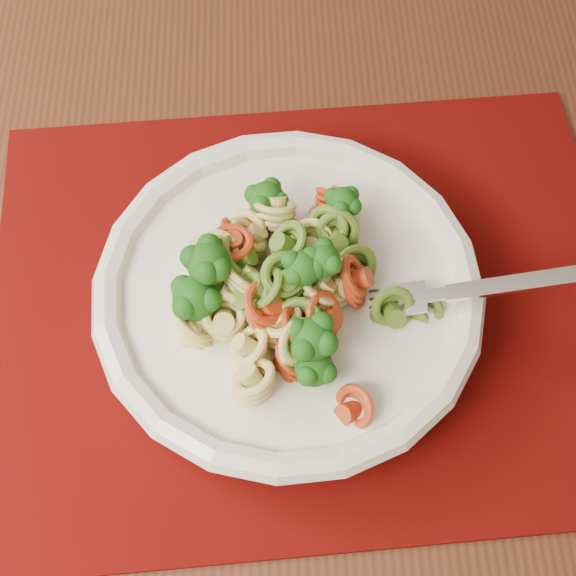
% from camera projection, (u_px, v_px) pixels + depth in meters
% --- Properties ---
extents(dining_table, '(1.50, 1.25, 0.75)m').
position_uv_depth(dining_table, '(340.00, 284.00, 0.69)').
color(dining_table, '#4D2515').
rests_on(dining_table, ground).
extents(placemat, '(0.54, 0.49, 0.00)m').
position_uv_depth(placemat, '(309.00, 301.00, 0.55)').
color(placemat, '#4F0303').
rests_on(placemat, dining_table).
extents(pasta_bowl, '(0.25, 0.25, 0.05)m').
position_uv_depth(pasta_bowl, '(288.00, 296.00, 0.52)').
color(pasta_bowl, white).
rests_on(pasta_bowl, placemat).
extents(pasta_broccoli_heap, '(0.21, 0.21, 0.06)m').
position_uv_depth(pasta_broccoli_heap, '(288.00, 283.00, 0.50)').
color(pasta_broccoli_heap, '#CDBD65').
rests_on(pasta_broccoli_heap, pasta_bowl).
extents(fork, '(0.18, 0.08, 0.08)m').
position_uv_depth(fork, '(406.00, 299.00, 0.50)').
color(fork, silver).
rests_on(fork, pasta_bowl).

